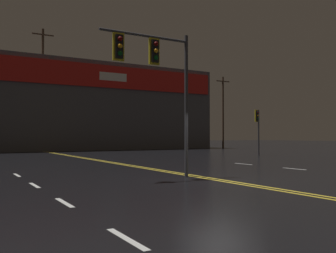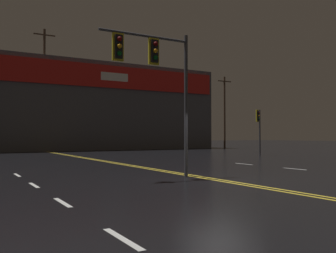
{
  "view_description": "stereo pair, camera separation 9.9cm",
  "coord_description": "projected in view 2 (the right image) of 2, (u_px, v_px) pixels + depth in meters",
  "views": [
    {
      "loc": [
        -8.35,
        -10.69,
        1.57
      ],
      "look_at": [
        0.0,
        3.59,
        2.0
      ],
      "focal_mm": 40.0,
      "sensor_mm": 36.0,
      "label": 1
    },
    {
      "loc": [
        -8.26,
        -10.74,
        1.57
      ],
      "look_at": [
        0.0,
        3.59,
        2.0
      ],
      "focal_mm": 40.0,
      "sensor_mm": 36.0,
      "label": 2
    }
  ],
  "objects": [
    {
      "name": "building_backdrop",
      "position": [
        37.0,
        106.0,
        42.27
      ],
      "size": [
        41.32,
        10.23,
        9.88
      ],
      "color": "#4C4C51",
      "rests_on": "ground"
    },
    {
      "name": "utility_pole_row",
      "position": [
        29.0,
        91.0,
        37.69
      ],
      "size": [
        47.5,
        0.26,
        12.74
      ],
      "color": "#4C3828",
      "rests_on": "ground"
    },
    {
      "name": "road_markings",
      "position": [
        277.0,
        182.0,
        12.75
      ],
      "size": [
        17.78,
        60.0,
        0.01
      ],
      "color": "gold",
      "rests_on": "ground"
    },
    {
      "name": "ground_plane",
      "position": [
        218.0,
        180.0,
        13.39
      ],
      "size": [
        200.0,
        200.0,
        0.0
      ],
      "primitive_type": "plane",
      "color": "black"
    },
    {
      "name": "traffic_signal_median",
      "position": [
        153.0,
        66.0,
        13.86
      ],
      "size": [
        3.64,
        0.36,
        5.51
      ],
      "color": "#38383D",
      "rests_on": "ground"
    },
    {
      "name": "traffic_signal_corner_northeast",
      "position": [
        259.0,
        122.0,
        30.67
      ],
      "size": [
        0.42,
        0.36,
        3.74
      ],
      "color": "#38383D",
      "rests_on": "ground"
    }
  ]
}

